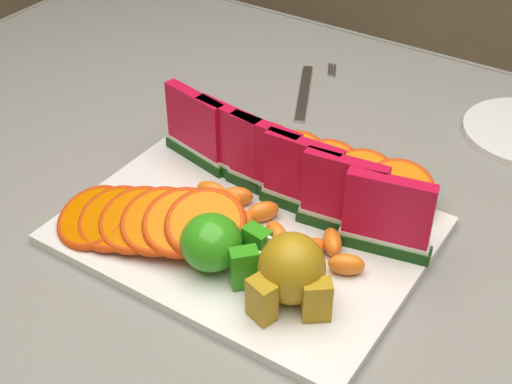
% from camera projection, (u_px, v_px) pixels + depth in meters
% --- Properties ---
extents(table, '(1.40, 0.90, 0.75)m').
position_uv_depth(table, '(300.00, 287.00, 0.91)').
color(table, '#47261A').
rests_on(table, ground).
extents(tablecloth, '(1.53, 1.03, 0.20)m').
position_uv_depth(tablecloth, '(302.00, 251.00, 0.87)').
color(tablecloth, slate).
rests_on(tablecloth, table).
extents(platter, '(0.40, 0.30, 0.01)m').
position_uv_depth(platter, '(247.00, 230.00, 0.83)').
color(platter, silver).
rests_on(platter, tablecloth).
extents(apple_cluster, '(0.11, 0.09, 0.06)m').
position_uv_depth(apple_cluster, '(218.00, 245.00, 0.75)').
color(apple_cluster, '#2C8D1C').
rests_on(apple_cluster, platter).
extents(pear_cluster, '(0.09, 0.09, 0.08)m').
position_uv_depth(pear_cluster, '(291.00, 272.00, 0.71)').
color(pear_cluster, '#9C7A11').
rests_on(pear_cluster, platter).
extents(fork, '(0.09, 0.19, 0.00)m').
position_uv_depth(fork, '(307.00, 91.00, 1.10)').
color(fork, silver).
rests_on(fork, tablecloth).
extents(watermelon_row, '(0.39, 0.07, 0.10)m').
position_uv_depth(watermelon_row, '(283.00, 169.00, 0.84)').
color(watermelon_row, '#083A13').
rests_on(watermelon_row, platter).
extents(orange_fan_front, '(0.24, 0.15, 0.06)m').
position_uv_depth(orange_fan_front, '(148.00, 220.00, 0.79)').
color(orange_fan_front, '#E74200').
rests_on(orange_fan_front, platter).
extents(orange_fan_back, '(0.34, 0.12, 0.05)m').
position_uv_depth(orange_fan_back, '(309.00, 161.00, 0.89)').
color(orange_fan_back, '#E74200').
rests_on(orange_fan_back, platter).
extents(tangerine_segments, '(0.24, 0.08, 0.03)m').
position_uv_depth(tangerine_segments, '(272.00, 225.00, 0.81)').
color(tangerine_segments, '#F44E1A').
rests_on(tangerine_segments, platter).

